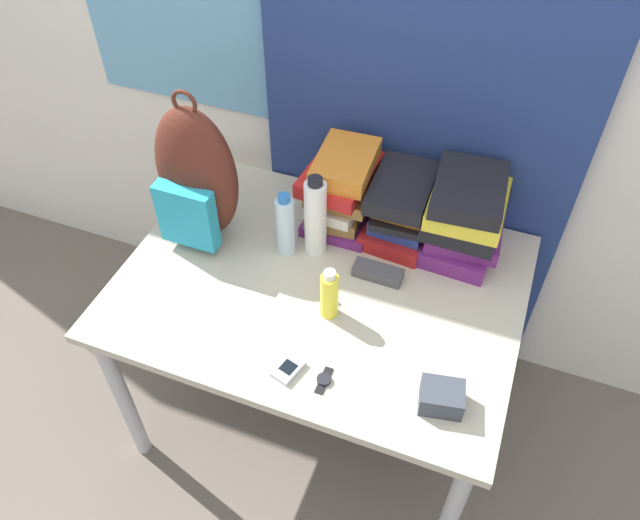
{
  "coord_description": "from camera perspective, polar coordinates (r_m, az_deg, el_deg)",
  "views": [
    {
      "loc": [
        0.44,
        -0.72,
        2.11
      ],
      "look_at": [
        0.0,
        0.44,
        0.82
      ],
      "focal_mm": 35.0,
      "sensor_mm": 36.0,
      "label": 1
    }
  ],
  "objects": [
    {
      "name": "ground_plane",
      "position": [
        2.28,
        -4.26,
        -22.19
      ],
      "size": [
        12.0,
        12.0,
        0.0
      ],
      "primitive_type": "plane",
      "color": "#665B51"
    },
    {
      "name": "wall_back",
      "position": [
        1.94,
        5.75,
        19.71
      ],
      "size": [
        6.0,
        0.06,
        2.5
      ],
      "color": "silver",
      "rests_on": "ground_plane"
    },
    {
      "name": "curtain_blue",
      "position": [
        1.86,
        9.96,
        18.06
      ],
      "size": [
        1.01,
        0.04,
        2.5
      ],
      "color": "navy",
      "rests_on": "ground_plane"
    },
    {
      "name": "desk",
      "position": [
        1.93,
        0.0,
        -3.69
      ],
      "size": [
        1.19,
        0.88,
        0.72
      ],
      "color": "#B7B299",
      "rests_on": "ground_plane"
    },
    {
      "name": "backpack",
      "position": [
        1.91,
        -11.26,
        7.35
      ],
      "size": [
        0.26,
        0.19,
        0.51
      ],
      "color": "#512319",
      "rests_on": "desk"
    },
    {
      "name": "book_stack_left",
      "position": [
        1.97,
        2.0,
        6.53
      ],
      "size": [
        0.23,
        0.29,
        0.27
      ],
      "color": "#6B2370",
      "rests_on": "desk"
    },
    {
      "name": "book_stack_center",
      "position": [
        1.96,
        7.61,
        4.66
      ],
      "size": [
        0.22,
        0.29,
        0.22
      ],
      "color": "red",
      "rests_on": "desk"
    },
    {
      "name": "book_stack_right",
      "position": [
        1.92,
        13.17,
        3.87
      ],
      "size": [
        0.24,
        0.29,
        0.27
      ],
      "color": "#6B2370",
      "rests_on": "desk"
    },
    {
      "name": "water_bottle",
      "position": [
        1.89,
        -3.18,
        3.16
      ],
      "size": [
        0.06,
        0.06,
        0.23
      ],
      "color": "silver",
      "rests_on": "desk"
    },
    {
      "name": "sports_bottle",
      "position": [
        1.87,
        -0.42,
        3.93
      ],
      "size": [
        0.07,
        0.07,
        0.28
      ],
      "color": "white",
      "rests_on": "desk"
    },
    {
      "name": "sunscreen_bottle",
      "position": [
        1.73,
        0.86,
        -3.18
      ],
      "size": [
        0.05,
        0.05,
        0.17
      ],
      "color": "yellow",
      "rests_on": "desk"
    },
    {
      "name": "cell_phone",
      "position": [
        1.67,
        -2.91,
        -9.91
      ],
      "size": [
        0.08,
        0.1,
        0.02
      ],
      "color": "#B7BCC6",
      "rests_on": "desk"
    },
    {
      "name": "sunglasses_case",
      "position": [
        1.88,
        5.31,
        -1.15
      ],
      "size": [
        0.15,
        0.06,
        0.04
      ],
      "color": "#47474C",
      "rests_on": "desk"
    },
    {
      "name": "camera_pouch",
      "position": [
        1.62,
        11.06,
        -12.21
      ],
      "size": [
        0.12,
        0.11,
        0.07
      ],
      "color": "#383D47",
      "rests_on": "desk"
    },
    {
      "name": "wristwatch",
      "position": [
        1.65,
        0.36,
        -10.9
      ],
      "size": [
        0.04,
        0.08,
        0.01
      ],
      "color": "black",
      "rests_on": "desk"
    }
  ]
}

